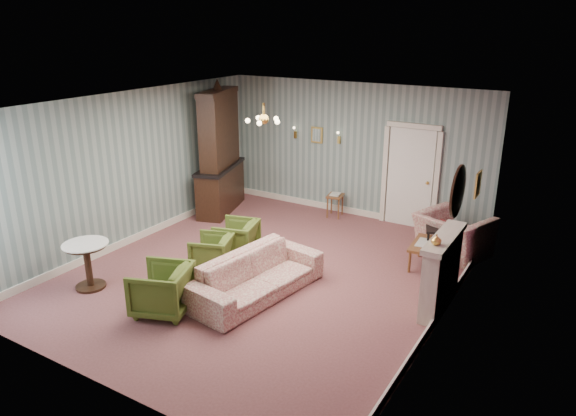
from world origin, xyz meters
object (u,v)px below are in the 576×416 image
Objects in this scene: wingback_chair at (454,228)px; dresser at (219,148)px; olive_chair_a at (162,287)px; fireplace at (441,272)px; side_table_black at (437,245)px; coffee_table at (426,255)px; olive_chair_b at (212,251)px; sofa_chintz at (257,269)px; olive_chair_c at (236,236)px; pedestal_table at (88,265)px.

wingback_chair is 5.25m from dresser.
olive_chair_a is 0.58× the size of fireplace.
dresser reaches higher than side_table_black.
coffee_table is (2.85, 3.54, -0.18)m from olive_chair_a.
sofa_chintz reaches higher than olive_chair_b.
side_table_black reaches higher than coffee_table.
sofa_chintz reaches higher than side_table_black.
olive_chair_c is 3.62m from side_table_black.
pedestal_table is (0.50, -4.09, -1.05)m from dresser.
dresser is (-2.95, 2.89, 0.99)m from sofa_chintz.
dresser reaches higher than coffee_table.
wingback_chair is at bearing 99.62° from fireplace.
olive_chair_c is 0.61× the size of wingback_chair.
sofa_chintz is at bearing 33.07° from olive_chair_c.
olive_chair_a reaches higher than olive_chair_b.
dresser is at bearing 174.10° from coffee_table.
olive_chair_c is at bearing 159.14° from olive_chair_b.
olive_chair_a is 1.57m from olive_chair_b.
side_table_black is (0.08, 0.34, 0.09)m from coffee_table.
olive_chair_c is 3.75m from fireplace.
fireplace reaches higher than coffee_table.
olive_chair_a is 0.68× the size of wingback_chair.
olive_chair_c is at bearing -179.45° from fireplace.
olive_chair_c is 1.60m from sofa_chintz.
olive_chair_a is at bearing -80.60° from dresser.
olive_chair_a reaches higher than side_table_black.
coffee_table is at bearing 115.35° from fireplace.
fireplace is (3.74, 0.04, 0.22)m from olive_chair_c.
olive_chair_c is 0.93× the size of pedestal_table.
side_table_black is at bearing -28.15° from sofa_chintz.
side_table_black is at bearing 41.09° from pedestal_table.
pedestal_table is at bearing -155.26° from fireplace.
coffee_table is (1.95, 2.38, -0.23)m from sofa_chintz.
coffee_table is (-0.60, 1.27, -0.36)m from fireplace.
olive_chair_b is 3.25m from dresser.
coffee_table is 1.10× the size of pedestal_table.
olive_chair_c is at bearing -63.29° from dresser.
olive_chair_c reaches higher than olive_chair_b.
pedestal_table is at bearing -58.10° from olive_chair_b.
olive_chair_b is 2.02m from pedestal_table.
pedestal_table is (-1.25, -1.58, 0.05)m from olive_chair_b.
side_table_black is at bearing 107.86° from fireplace.
sofa_chintz is at bearing 26.04° from pedestal_table.
olive_chair_a is 4.66m from dresser.
olive_chair_a reaches higher than pedestal_table.
wingback_chair is at bearing 109.28° from olive_chair_b.
olive_chair_b is 3.84m from fireplace.
side_table_black is (-0.52, 1.61, -0.27)m from fireplace.
sofa_chintz is 2.68× the size of coffee_table.
dresser reaches higher than wingback_chair.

